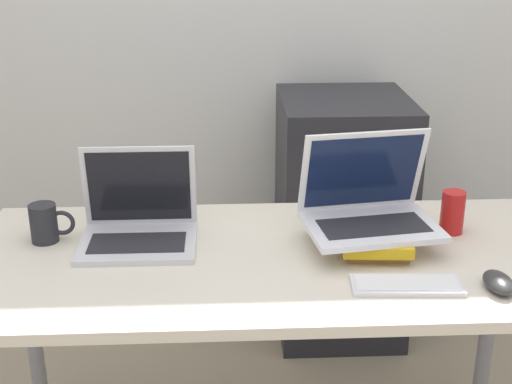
{
  "coord_description": "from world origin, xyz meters",
  "views": [
    {
      "loc": [
        -0.12,
        -1.33,
        1.61
      ],
      "look_at": [
        -0.04,
        0.36,
        0.94
      ],
      "focal_mm": 50.0,
      "sensor_mm": 36.0,
      "label": 1
    }
  ],
  "objects_px": {
    "laptop_left": "(139,224)",
    "mug": "(45,223)",
    "mini_fridge": "(341,217)",
    "wireless_keyboard": "(407,285)",
    "book_stack": "(373,236)",
    "mouse": "(499,282)",
    "laptop_on_books": "(369,208)",
    "soda_can": "(453,212)"
  },
  "relations": [
    {
      "from": "mouse",
      "to": "soda_can",
      "type": "distance_m",
      "value": 0.33
    },
    {
      "from": "soda_can",
      "to": "mini_fridge",
      "type": "xyz_separation_m",
      "value": [
        -0.18,
        0.76,
        -0.34
      ]
    },
    {
      "from": "laptop_left",
      "to": "mug",
      "type": "bearing_deg",
      "value": 177.61
    },
    {
      "from": "laptop_left",
      "to": "mini_fridge",
      "type": "bearing_deg",
      "value": 48.15
    },
    {
      "from": "soda_can",
      "to": "wireless_keyboard",
      "type": "bearing_deg",
      "value": -123.14
    },
    {
      "from": "mug",
      "to": "soda_can",
      "type": "distance_m",
      "value": 1.13
    },
    {
      "from": "mug",
      "to": "wireless_keyboard",
      "type": "bearing_deg",
      "value": -18.33
    },
    {
      "from": "wireless_keyboard",
      "to": "laptop_left",
      "type": "bearing_deg",
      "value": 156.22
    },
    {
      "from": "mouse",
      "to": "soda_can",
      "type": "relative_size",
      "value": 0.93
    },
    {
      "from": "mini_fridge",
      "to": "laptop_on_books",
      "type": "bearing_deg",
      "value": -95.11
    },
    {
      "from": "book_stack",
      "to": "laptop_on_books",
      "type": "xyz_separation_m",
      "value": [
        -0.01,
        0.01,
        0.08
      ]
    },
    {
      "from": "wireless_keyboard",
      "to": "mini_fridge",
      "type": "distance_m",
      "value": 1.11
    },
    {
      "from": "book_stack",
      "to": "mouse",
      "type": "height_order",
      "value": "book_stack"
    },
    {
      "from": "mini_fridge",
      "to": "soda_can",
      "type": "bearing_deg",
      "value": -76.76
    },
    {
      "from": "book_stack",
      "to": "mouse",
      "type": "xyz_separation_m",
      "value": [
        0.25,
        -0.26,
        -0.01
      ]
    },
    {
      "from": "laptop_on_books",
      "to": "soda_can",
      "type": "distance_m",
      "value": 0.26
    },
    {
      "from": "mouse",
      "to": "mini_fridge",
      "type": "relative_size",
      "value": 0.12
    },
    {
      "from": "laptop_on_books",
      "to": "mug",
      "type": "height_order",
      "value": "laptop_on_books"
    },
    {
      "from": "laptop_left",
      "to": "laptop_on_books",
      "type": "bearing_deg",
      "value": -4.12
    },
    {
      "from": "wireless_keyboard",
      "to": "soda_can",
      "type": "height_order",
      "value": "soda_can"
    },
    {
      "from": "soda_can",
      "to": "mini_fridge",
      "type": "bearing_deg",
      "value": 103.24
    },
    {
      "from": "laptop_left",
      "to": "mouse",
      "type": "xyz_separation_m",
      "value": [
        0.89,
        -0.32,
        -0.03
      ]
    },
    {
      "from": "laptop_left",
      "to": "wireless_keyboard",
      "type": "distance_m",
      "value": 0.74
    },
    {
      "from": "book_stack",
      "to": "laptop_on_books",
      "type": "bearing_deg",
      "value": 132.45
    },
    {
      "from": "book_stack",
      "to": "wireless_keyboard",
      "type": "height_order",
      "value": "book_stack"
    },
    {
      "from": "soda_can",
      "to": "mouse",
      "type": "bearing_deg",
      "value": -87.61
    },
    {
      "from": "laptop_on_books",
      "to": "mug",
      "type": "xyz_separation_m",
      "value": [
        -0.88,
        0.06,
        -0.05
      ]
    },
    {
      "from": "mug",
      "to": "soda_can",
      "type": "xyz_separation_m",
      "value": [
        1.13,
        0.01,
        0.01
      ]
    },
    {
      "from": "wireless_keyboard",
      "to": "mug",
      "type": "height_order",
      "value": "mug"
    },
    {
      "from": "laptop_left",
      "to": "mini_fridge",
      "type": "relative_size",
      "value": 0.33
    },
    {
      "from": "wireless_keyboard",
      "to": "mug",
      "type": "relative_size",
      "value": 2.23
    },
    {
      "from": "laptop_left",
      "to": "mini_fridge",
      "type": "distance_m",
      "value": 1.1
    },
    {
      "from": "laptop_on_books",
      "to": "mouse",
      "type": "distance_m",
      "value": 0.39
    },
    {
      "from": "laptop_left",
      "to": "soda_can",
      "type": "bearing_deg",
      "value": 1.05
    },
    {
      "from": "mug",
      "to": "mouse",
      "type": "bearing_deg",
      "value": -15.89
    },
    {
      "from": "book_stack",
      "to": "mug",
      "type": "height_order",
      "value": "mug"
    },
    {
      "from": "wireless_keyboard",
      "to": "soda_can",
      "type": "xyz_separation_m",
      "value": [
        0.2,
        0.31,
        0.05
      ]
    },
    {
      "from": "wireless_keyboard",
      "to": "mini_fridge",
      "type": "xyz_separation_m",
      "value": [
        0.02,
        1.08,
        -0.29
      ]
    },
    {
      "from": "laptop_on_books",
      "to": "mouse",
      "type": "xyz_separation_m",
      "value": [
        0.27,
        -0.27,
        -0.09
      ]
    },
    {
      "from": "mug",
      "to": "book_stack",
      "type": "bearing_deg",
      "value": -4.51
    },
    {
      "from": "wireless_keyboard",
      "to": "mouse",
      "type": "relative_size",
      "value": 2.4
    },
    {
      "from": "mini_fridge",
      "to": "book_stack",
      "type": "bearing_deg",
      "value": -94.1
    }
  ]
}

